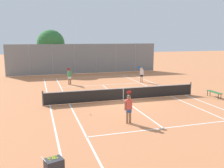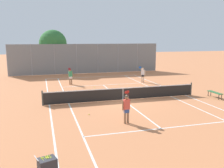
# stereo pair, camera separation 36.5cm
# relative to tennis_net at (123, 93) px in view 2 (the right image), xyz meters

# --- Properties ---
(ground_plane) EXTENTS (120.00, 120.00, 0.00)m
(ground_plane) POSITION_rel_tennis_net_xyz_m (0.00, 0.00, -0.51)
(ground_plane) COLOR #CC7A4C
(court_line_markings) EXTENTS (11.10, 23.90, 0.01)m
(court_line_markings) POSITION_rel_tennis_net_xyz_m (0.00, 0.00, -0.51)
(court_line_markings) COLOR silver
(court_line_markings) RESTS_ON ground
(tennis_net) EXTENTS (12.00, 0.10, 1.07)m
(tennis_net) POSITION_rel_tennis_net_xyz_m (0.00, 0.00, 0.00)
(tennis_net) COLOR #474C47
(tennis_net) RESTS_ON ground
(ball_cart) EXTENTS (0.73, 0.63, 0.96)m
(ball_cart) POSITION_rel_tennis_net_xyz_m (-5.87, -9.90, 0.03)
(ball_cart) COLOR #2D2D33
(ball_cart) RESTS_ON ground
(player_near_side) EXTENTS (0.62, 0.77, 1.77)m
(player_near_side) POSITION_rel_tennis_net_xyz_m (-1.49, -5.10, 0.42)
(player_near_side) COLOR #936B4C
(player_near_side) RESTS_ON ground
(player_far_left) EXTENTS (0.56, 0.82, 1.77)m
(player_far_left) POSITION_rel_tennis_net_xyz_m (-3.11, 7.61, 0.42)
(player_far_left) COLOR #936B4C
(player_far_left) RESTS_ON ground
(player_far_right) EXTENTS (0.87, 0.67, 1.77)m
(player_far_right) POSITION_rel_tennis_net_xyz_m (4.45, 6.75, 0.42)
(player_far_right) COLOR beige
(player_far_right) RESTS_ON ground
(loose_tennis_ball_0) EXTENTS (0.07, 0.07, 0.07)m
(loose_tennis_ball_0) POSITION_rel_tennis_net_xyz_m (-1.10, 5.36, -0.48)
(loose_tennis_ball_0) COLOR #D1DB33
(loose_tennis_ball_0) RESTS_ON ground
(loose_tennis_ball_1) EXTENTS (0.07, 0.07, 0.07)m
(loose_tennis_ball_1) POSITION_rel_tennis_net_xyz_m (1.54, 5.86, -0.48)
(loose_tennis_ball_1) COLOR #D1DB33
(loose_tennis_ball_1) RESTS_ON ground
(loose_tennis_ball_2) EXTENTS (0.07, 0.07, 0.07)m
(loose_tennis_ball_2) POSITION_rel_tennis_net_xyz_m (-3.21, -3.04, -0.48)
(loose_tennis_ball_2) COLOR #D1DB33
(loose_tennis_ball_2) RESTS_ON ground
(courtside_bench) EXTENTS (0.36, 1.50, 0.47)m
(courtside_bench) POSITION_rel_tennis_net_xyz_m (7.23, -1.36, -0.10)
(courtside_bench) COLOR #2D6638
(courtside_bench) RESTS_ON ground
(back_fence) EXTENTS (19.95, 0.08, 3.94)m
(back_fence) POSITION_rel_tennis_net_xyz_m (0.00, 15.12, 1.46)
(back_fence) COLOR gray
(back_fence) RESTS_ON ground
(tree_behind_left) EXTENTS (3.67, 3.67, 5.78)m
(tree_behind_left) POSITION_rel_tennis_net_xyz_m (-4.19, 17.14, 3.30)
(tree_behind_left) COLOR brown
(tree_behind_left) RESTS_ON ground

